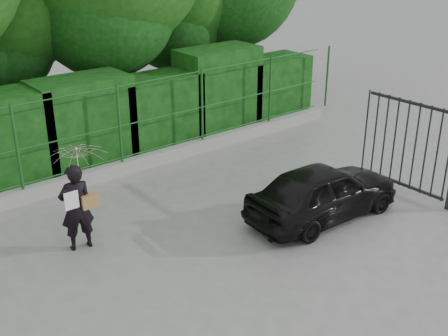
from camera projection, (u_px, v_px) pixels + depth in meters
ground at (237, 263)px, 9.46m from camera, size 80.00×80.00×0.00m
kerb at (107, 172)px, 12.61m from camera, size 14.00×0.25×0.30m
fence at (112, 126)px, 12.33m from camera, size 14.13×0.06×1.80m
hedge at (82, 125)px, 12.96m from camera, size 14.20×1.20×2.29m
gate at (437, 147)px, 11.15m from camera, size 0.22×2.33×2.36m
woman at (79, 181)px, 9.53m from camera, size 0.98×0.99×1.87m
car at (323, 191)px, 10.76m from camera, size 3.30×1.47×1.10m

